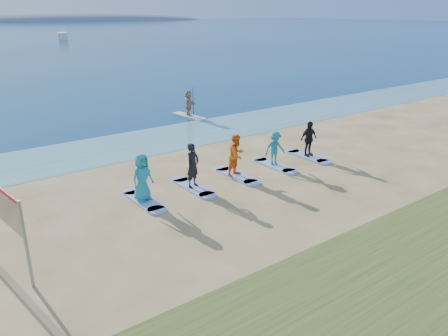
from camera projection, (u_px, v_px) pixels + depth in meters
ground at (282, 202)px, 16.73m from camera, size 600.00×600.00×0.00m
shallow_water at (153, 140)px, 24.65m from camera, size 600.00×600.00×0.00m
island_ridge at (77, 21)px, 296.41m from camera, size 220.00×56.00×18.00m
paddleboard at (189, 116)px, 30.04m from camera, size 1.06×3.06×0.12m
paddleboarder at (189, 103)px, 29.73m from camera, size 0.85×1.66×1.71m
boat_offshore_b at (63, 40)px, 107.78m from camera, size 3.88×6.82×1.78m
surfboard_0 at (144, 201)px, 16.75m from camera, size 0.70×2.20×0.09m
student_0 at (142, 177)px, 16.42m from camera, size 1.02×0.80×1.85m
surfboard_1 at (193, 187)px, 18.02m from camera, size 0.70×2.20×0.09m
student_1 at (193, 165)px, 17.69m from camera, size 0.79×0.66×1.85m
surfboard_2 at (236, 176)px, 19.29m from camera, size 0.70×2.20×0.09m
student_2 at (237, 155)px, 18.96m from camera, size 1.06×0.92×1.85m
surfboard_3 at (274, 165)px, 20.56m from camera, size 0.70×2.20×0.09m
student_3 at (275, 148)px, 20.27m from camera, size 1.14×0.82×1.60m
surfboard_4 at (308, 156)px, 21.83m from camera, size 0.70×2.20×0.09m
student_4 at (309, 139)px, 21.52m from camera, size 1.05×0.47×1.76m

